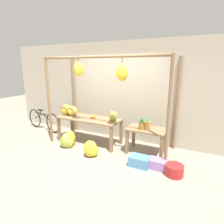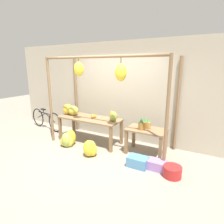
# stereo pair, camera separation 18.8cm
# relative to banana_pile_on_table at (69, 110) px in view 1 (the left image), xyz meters

# --- Properties ---
(ground_plane) EXTENTS (20.00, 20.00, 0.00)m
(ground_plane) POSITION_rel_banana_pile_on_table_xyz_m (1.30, -0.73, -0.86)
(ground_plane) COLOR gray
(shop_wall_back) EXTENTS (8.00, 0.08, 2.80)m
(shop_wall_back) POSITION_rel_banana_pile_on_table_xyz_m (1.30, 0.74, 0.54)
(shop_wall_back) COLOR #B2A893
(shop_wall_back) RESTS_ON ground_plane
(stall_awning) EXTENTS (3.29, 1.25, 2.36)m
(stall_awning) POSITION_rel_banana_pile_on_table_xyz_m (1.33, -0.19, 0.80)
(stall_awning) COLOR brown
(stall_awning) RESTS_ON ground_plane
(display_table_main) EXTENTS (1.80, 0.70, 0.72)m
(display_table_main) POSITION_rel_banana_pile_on_table_xyz_m (0.69, 0.00, -0.24)
(display_table_main) COLOR brown
(display_table_main) RESTS_ON ground_plane
(display_table_side) EXTENTS (0.95, 0.58, 0.64)m
(display_table_side) POSITION_rel_banana_pile_on_table_xyz_m (2.34, 0.06, -0.35)
(display_table_side) COLOR brown
(display_table_side) RESTS_ON ground_plane
(banana_pile_on_table) EXTENTS (0.57, 0.38, 0.30)m
(banana_pile_on_table) POSITION_rel_banana_pile_on_table_xyz_m (0.00, 0.00, 0.00)
(banana_pile_on_table) COLOR gold
(banana_pile_on_table) RESTS_ON display_table_main
(orange_pile) EXTENTS (0.18, 0.15, 0.10)m
(orange_pile) POSITION_rel_banana_pile_on_table_xyz_m (0.79, 0.06, -0.11)
(orange_pile) COLOR orange
(orange_pile) RESTS_ON display_table_main
(pineapple_cluster) EXTENTS (0.25, 0.28, 0.31)m
(pineapple_cluster) POSITION_rel_banana_pile_on_table_xyz_m (2.28, 0.04, -0.10)
(pineapple_cluster) COLOR olive
(pineapple_cluster) RESTS_ON display_table_side
(banana_pile_ground_left) EXTENTS (0.42, 0.47, 0.43)m
(banana_pile_ground_left) POSITION_rel_banana_pile_on_table_xyz_m (0.35, -0.54, -0.69)
(banana_pile_ground_left) COLOR gold
(banana_pile_ground_left) RESTS_ON ground_plane
(banana_pile_ground_right) EXTENTS (0.43, 0.42, 0.41)m
(banana_pile_ground_right) POSITION_rel_banana_pile_on_table_xyz_m (1.21, -0.70, -0.69)
(banana_pile_ground_right) COLOR yellow
(banana_pile_ground_right) RESTS_ON ground_plane
(fruit_crate_white) EXTENTS (0.43, 0.29, 0.22)m
(fruit_crate_white) POSITION_rel_banana_pile_on_table_xyz_m (2.40, -0.62, -0.75)
(fruit_crate_white) COLOR #4C84B2
(fruit_crate_white) RESTS_ON ground_plane
(blue_bucket) EXTENTS (0.36, 0.36, 0.22)m
(blue_bucket) POSITION_rel_banana_pile_on_table_xyz_m (3.13, -0.65, -0.75)
(blue_bucket) COLOR #AD2323
(blue_bucket) RESTS_ON ground_plane
(parked_bicycle) EXTENTS (1.63, 0.29, 0.70)m
(parked_bicycle) POSITION_rel_banana_pile_on_table_xyz_m (-1.29, 0.19, -0.52)
(parked_bicycle) COLOR black
(parked_bicycle) RESTS_ON ground_plane
(papaya_pile) EXTENTS (0.27, 0.22, 0.27)m
(papaya_pile) POSITION_rel_banana_pile_on_table_xyz_m (1.44, 0.01, -0.02)
(papaya_pile) COLOR #93A33D
(papaya_pile) RESTS_ON display_table_main
(fruit_crate_purple) EXTENTS (0.39, 0.26, 0.20)m
(fruit_crate_purple) POSITION_rel_banana_pile_on_table_xyz_m (2.78, -0.53, -0.76)
(fruit_crate_purple) COLOR #9970B7
(fruit_crate_purple) RESTS_ON ground_plane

